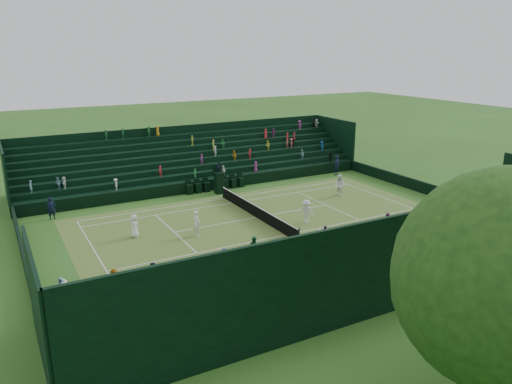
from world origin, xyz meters
TOP-DOWN VIEW (x-y plane):
  - ground at (0.00, 0.00)m, footprint 160.00×160.00m
  - court_surface at (0.00, 0.00)m, footprint 12.97×26.77m
  - perimeter_wall_north at (0.00, 15.88)m, footprint 17.17×0.20m
  - perimeter_wall_south at (0.00, -15.88)m, footprint 17.17×0.20m
  - perimeter_wall_east at (8.48, 0.00)m, footprint 0.20×31.77m
  - perimeter_wall_west at (-8.48, 0.00)m, footprint 0.20×31.77m
  - north_grandstand at (12.66, 0.00)m, footprint 6.60×32.00m
  - south_grandstand at (-12.66, 0.00)m, footprint 6.60×32.00m
  - tennis_net at (0.00, 0.00)m, footprint 11.67×0.10m
  - umpire_chair at (-7.23, 0.30)m, footprint 0.89×0.89m
  - courtside_chairs at (-8.25, 0.42)m, footprint 0.56×5.53m
  - player_near_west at (-0.41, -9.00)m, footprint 0.85×0.63m
  - player_near_east at (1.31, -5.24)m, footprint 0.66×0.44m
  - player_far_west at (-1.44, 8.86)m, footprint 1.13×1.02m
  - player_far_east at (2.72, 2.63)m, footprint 1.29×1.17m
  - line_judge_north at (-7.49, 13.20)m, footprint 0.66×0.82m
  - line_judge_south at (-6.92, -13.36)m, footprint 0.46×0.65m

SIDE VIEW (x-z plane):
  - ground at x=0.00m, z-range 0.00..0.00m
  - court_surface at x=0.00m, z-range 0.00..0.01m
  - courtside_chairs at x=-8.25m, z-range -0.15..1.06m
  - perimeter_wall_north at x=0.00m, z-range 0.00..1.00m
  - perimeter_wall_south at x=0.00m, z-range 0.00..1.00m
  - perimeter_wall_east at x=8.48m, z-range 0.00..1.00m
  - perimeter_wall_west at x=-8.48m, z-range 0.00..1.00m
  - tennis_net at x=0.00m, z-range 0.00..1.06m
  - player_near_west at x=-0.41m, z-range 0.00..1.58m
  - line_judge_south at x=-6.92m, z-range 0.00..1.69m
  - player_far_east at x=2.72m, z-range 0.00..1.74m
  - player_near_east at x=1.31m, z-range 0.00..1.77m
  - player_far_west at x=-1.44m, z-range 0.00..1.90m
  - line_judge_north at x=-7.49m, z-range 0.00..1.95m
  - umpire_chair at x=-7.23m, z-range -0.20..2.61m
  - north_grandstand at x=12.66m, z-range -0.90..4.00m
  - south_grandstand at x=-12.66m, z-range -0.90..4.00m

